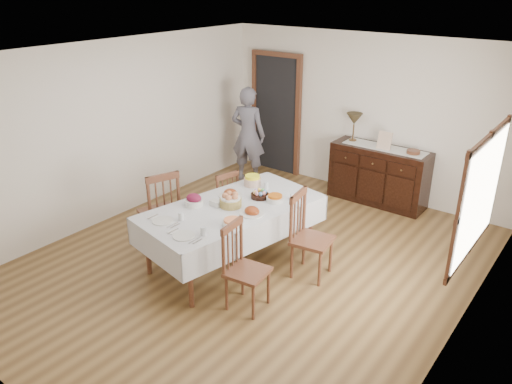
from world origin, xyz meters
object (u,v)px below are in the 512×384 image
Objects in this scene: chair_right_near at (243,266)px; person at (248,132)px; table_lamp at (354,120)px; chair_right_far at (308,235)px; chair_left_near at (161,210)px; sideboard at (379,175)px; dining_table at (232,213)px; chair_left_far at (223,201)px.

chair_right_near is 3.75m from person.
table_lamp is (-0.53, 3.52, 0.77)m from chair_right_near.
chair_right_far is (0.22, 0.97, 0.04)m from chair_right_near.
person reaches higher than chair_right_near.
chair_right_near is at bearing 111.91° from person.
sideboard is (1.65, 3.14, -0.10)m from chair_left_near.
sideboard is (-0.01, 3.48, -0.04)m from chair_right_near.
chair_right_far is 3.20m from person.
chair_right_far is 2.52m from sideboard.
table_lamp is (0.17, 2.87, 0.59)m from dining_table.
person reaches higher than chair_left_near.
table_lamp reaches higher than chair_right_far.
sideboard is 2.34m from person.
chair_left_far is at bearing 72.61° from chair_right_far.
chair_left_far is 2.03m from person.
table_lamp is (-0.75, 2.55, 0.74)m from chair_right_far.
chair_left_near is 3.55m from sideboard.
chair_right_near reaches higher than chair_left_far.
chair_right_near is 0.56× the size of person.
chair_right_far reaches higher than chair_right_near.
chair_right_far is 2.76m from table_lamp.
table_lamp is at bearing 97.97° from dining_table.
chair_left_far is at bearing 40.52° from chair_right_near.
chair_left_near is (-0.96, -0.31, -0.12)m from dining_table.
table_lamp is at bearing -179.30° from chair_left_near.
chair_left_near reaches higher than dining_table.
table_lamp is (0.81, 2.30, 0.81)m from chair_left_far.
person is 1.85m from table_lamp.
chair_right_near is at bearing 63.14° from chair_left_far.
chair_left_far is 1.57m from chair_right_far.
person is at bearing 42.57° from chair_right_far.
table_lamp is (1.13, 3.18, 0.71)m from chair_left_near.
chair_right_far is (0.92, 0.32, -0.14)m from dining_table.
sideboard is 0.86× the size of person.
chair_right_near is (1.34, -1.22, 0.03)m from chair_left_far.
chair_right_far is at bearing -73.64° from table_lamp.
chair_left_far is at bearing -120.31° from sideboard.
chair_left_near reaches higher than chair_right_far.
chair_right_far is at bearing 30.64° from dining_table.
sideboard is (0.69, 2.83, -0.22)m from dining_table.
chair_right_near reaches higher than sideboard.
dining_table is 1.36× the size of person.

